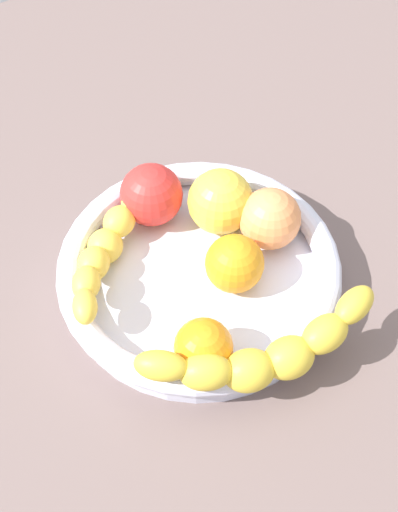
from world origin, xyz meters
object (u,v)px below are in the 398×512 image
object	(u,v)px
banana_draped_left	(111,242)
fruit_bowl	(199,272)
apple_yellow	(221,201)
tomato_red	(148,196)
banana_draped_right	(266,354)
orange_mid_left	(235,264)
orange_front	(203,347)
peach_blush	(271,220)

from	to	relation	value
banana_draped_left	fruit_bowl	bearing A→B (deg)	45.25
apple_yellow	tomato_red	bearing A→B (deg)	-129.00
tomato_red	apple_yellow	size ratio (longest dim) A/B	0.96
tomato_red	apple_yellow	distance (cm)	7.67
banana_draped_left	apple_yellow	size ratio (longest dim) A/B	2.52
banana_draped_right	banana_draped_left	bearing A→B (deg)	-163.79
banana_draped_left	orange_mid_left	distance (cm)	12.75
banana_draped_left	apple_yellow	distance (cm)	12.23
banana_draped_left	tomato_red	world-z (taller)	tomato_red
fruit_bowl	orange_front	distance (cm)	10.53
fruit_bowl	apple_yellow	size ratio (longest dim) A/B	4.13
apple_yellow	banana_draped_right	bearing A→B (deg)	-20.75
fruit_bowl	orange_mid_left	size ratio (longest dim) A/B	4.88
orange_front	orange_mid_left	xyz separation A→B (cm)	(-6.20, 7.65, 0.22)
banana_draped_right	peach_blush	bearing A→B (deg)	142.35
banana_draped_right	orange_front	distance (cm)	5.71
peach_blush	apple_yellow	bearing A→B (deg)	-146.93
banana_draped_left	apple_yellow	xyz separation A→B (cm)	(1.87, 12.07, 0.61)
orange_mid_left	tomato_red	distance (cm)	12.38
tomato_red	apple_yellow	bearing A→B (deg)	51.00
orange_front	apple_yellow	xyz separation A→B (cm)	(-13.41, 10.77, 0.76)
orange_mid_left	apple_yellow	world-z (taller)	apple_yellow
tomato_red	peach_blush	distance (cm)	13.18
apple_yellow	orange_front	bearing A→B (deg)	-38.75
fruit_bowl	tomato_red	bearing A→B (deg)	-177.73
apple_yellow	peach_blush	distance (cm)	5.68
banana_draped_left	orange_mid_left	bearing A→B (deg)	44.58
banana_draped_left	banana_draped_right	distance (cm)	19.88
banana_draped_left	tomato_red	bearing A→B (deg)	115.83
tomato_red	orange_front	bearing A→B (deg)	-14.76
tomato_red	apple_yellow	world-z (taller)	apple_yellow
banana_draped_left	peach_blush	bearing A→B (deg)	66.42
banana_draped_right	apple_yellow	bearing A→B (deg)	159.25
orange_mid_left	peach_blush	distance (cm)	6.69
fruit_bowl	banana_draped_left	size ratio (longest dim) A/B	1.64
orange_front	peach_blush	bearing A→B (deg)	122.01
banana_draped_left	peach_blush	world-z (taller)	peach_blush
banana_draped_right	tomato_red	xyz separation A→B (cm)	(-22.04, 0.56, 0.21)
fruit_bowl	tomato_red	world-z (taller)	tomato_red
banana_draped_left	orange_front	distance (cm)	15.34
fruit_bowl	banana_draped_right	size ratio (longest dim) A/B	1.22
tomato_red	orange_mid_left	bearing A→B (deg)	13.27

